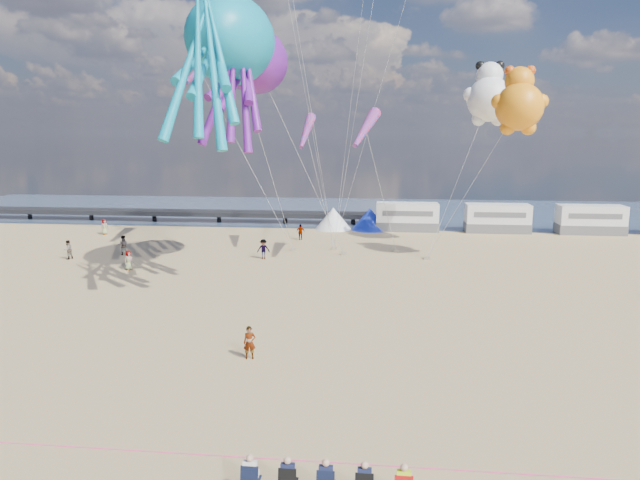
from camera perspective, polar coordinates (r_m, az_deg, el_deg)
The scene contains 29 objects.
ground at distance 24.13m, azimuth -2.01°, elevation -14.89°, with size 120.00×120.00×0.00m, color tan.
water at distance 77.31m, azimuth 3.74°, elevation 2.91°, with size 120.00×120.00×0.00m, color #31435E.
pier at distance 73.17m, azimuth -19.15°, elevation 2.68°, with size 60.00×3.00×0.50m, color black.
motorhome_0 at distance 62.25m, azimuth 8.69°, elevation 2.31°, with size 6.60×2.50×3.00m, color silver.
motorhome_1 at distance 63.41m, azimuth 17.30°, elevation 2.10°, with size 6.60×2.50×3.00m, color silver.
motorhome_2 at distance 65.92m, azimuth 25.43°, elevation 1.86°, with size 6.60×2.50×3.00m, color silver.
tent_white at distance 62.44m, azimuth 1.33°, elevation 2.18°, with size 4.00×4.00×2.40m, color white.
tent_blue at distance 62.24m, azimuth 5.00°, elevation 2.11°, with size 4.00×4.00×2.40m, color #1933CC.
spectator_row at distance 17.75m, azimuth 0.62°, elevation -22.67°, with size 6.10×0.90×1.30m, color black, non-canonical shape.
rope_line at distance 19.78m, azimuth -4.19°, elevation -21.03°, with size 0.03×0.03×34.00m, color #F2338C.
standing_person at distance 27.18m, azimuth -7.05°, elevation -10.15°, with size 0.57×0.37×1.56m, color tan.
beachgoer_0 at distance 46.28m, azimuth -18.59°, elevation -1.93°, with size 0.56×0.37×1.53m, color #7F6659.
beachgoer_1 at distance 52.04m, azimuth -23.90°, elevation -0.90°, with size 0.78×0.51×1.60m, color #7F6659.
beachgoer_2 at distance 47.87m, azimuth -5.68°, elevation -0.92°, with size 0.82×0.64×1.69m, color #7F6659.
beachgoer_3 at distance 56.25m, azimuth -1.96°, elevation 0.80°, with size 1.01×0.58×1.56m, color #7F6659.
beachgoer_6 at distance 63.33m, azimuth -20.75°, elevation 1.25°, with size 0.59×0.39×1.62m, color #7F6659.
beachgoer_7 at distance 52.13m, azimuth -19.08°, elevation -0.50°, with size 0.83×0.54×1.70m, color #7F6659.
sandbag_a at distance 51.06m, azimuth -2.68°, elevation -0.99°, with size 0.50×0.35×0.22m, color gray.
sandbag_b at distance 49.40m, azimuth 2.39°, elevation -1.38°, with size 0.50×0.35×0.22m, color gray.
sandbag_c at distance 48.48m, azimuth 10.65°, elevation -1.79°, with size 0.50×0.35×0.22m, color gray.
sandbag_d at distance 51.17m, azimuth 7.60°, elevation -1.04°, with size 0.50×0.35×0.22m, color gray.
sandbag_e at distance 51.67m, azimuth 1.39°, elevation -0.84°, with size 0.50×0.35×0.22m, color gray.
kite_octopus_teal at distance 40.41m, azimuth -8.90°, elevation 19.12°, with size 4.64×10.82×12.36m, color #0C8CAA, non-canonical shape.
kite_octopus_purple at distance 43.16m, azimuth -6.50°, elevation 17.36°, with size 4.17×9.73×11.12m, color #621685, non-canonical shape.
kite_panda at distance 52.66m, azimuth 16.58°, elevation 13.33°, with size 4.63×4.36×6.53m, color white, non-canonical shape.
kite_teddy_orange at distance 46.43m, azimuth 19.30°, elevation 12.46°, with size 4.33×4.07×6.11m, color orange, non-canonical shape.
windsock_left at distance 50.76m, azimuth -11.91°, elevation 16.24°, with size 1.10×7.29×7.29m, color red, non-canonical shape.
windsock_mid at distance 44.61m, azimuth 4.58°, elevation 11.05°, with size 1.00×5.91×5.91m, color red, non-canonical shape.
windsock_right at distance 48.82m, azimuth -1.38°, elevation 10.78°, with size 0.90×5.26×5.26m, color red, non-canonical shape.
Camera 1 is at (3.13, -21.55, 10.40)m, focal length 32.00 mm.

